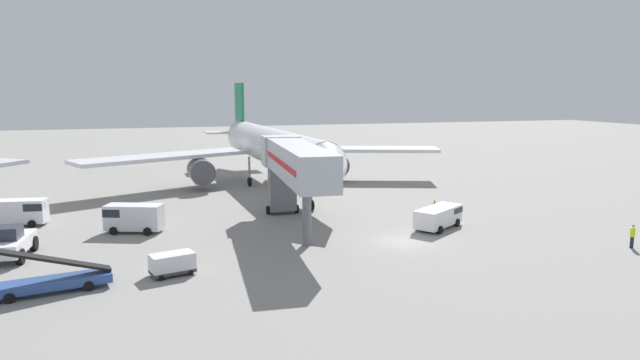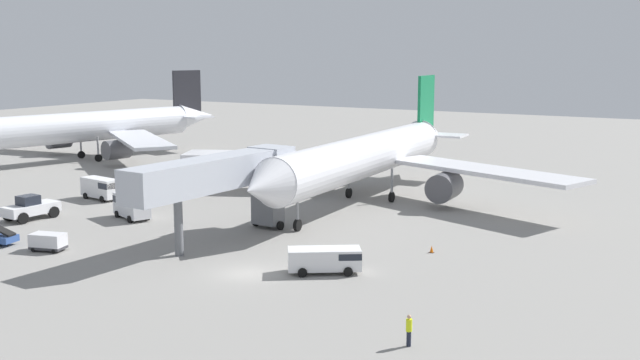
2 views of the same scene
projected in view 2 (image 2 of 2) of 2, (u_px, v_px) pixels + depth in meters
ground_plane at (247, 274)px, 55.29m from camera, size 300.00×300.00×0.00m
airplane_at_gate at (368, 157)px, 81.26m from camera, size 46.89×47.31×13.05m
jet_bridge at (224, 176)px, 63.70m from camera, size 4.56×18.62×7.52m
pushback_tug at (31, 208)px, 72.91m from camera, size 2.93×5.44×2.39m
service_van_mid_left at (101, 188)px, 82.68m from camera, size 5.15×2.62×2.34m
service_van_near_center at (131, 205)px, 73.22m from camera, size 5.02×3.42×2.38m
service_van_near_left at (327, 259)px, 55.35m from camera, size 5.57×4.64×1.83m
baggage_cart_far_right at (48, 241)px, 61.49m from camera, size 3.03×2.16×1.44m
ground_crew_worker_foreground at (409, 330)px, 41.52m from camera, size 0.48×0.48×1.83m
safety_cone_alpha at (432, 249)px, 60.98m from camera, size 0.37×0.37×0.57m
airplane_background at (85, 128)px, 111.61m from camera, size 45.80×47.84×12.99m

